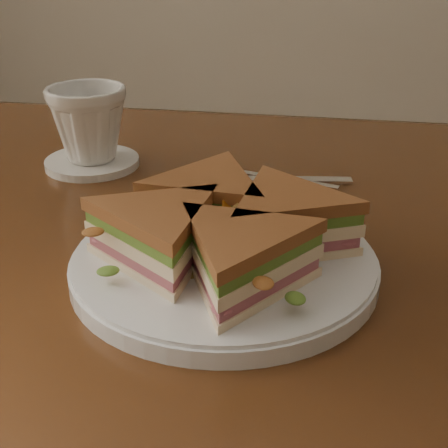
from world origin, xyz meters
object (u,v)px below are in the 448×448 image
object	(u,v)px
coffee_cup	(88,124)
table	(248,295)
knife	(260,180)
saucer	(92,162)
plate	(224,265)
spoon	(235,171)
sandwich_wedges	(224,229)

from	to	relation	value
coffee_cup	table	bearing A→B (deg)	-33.84
knife	coffee_cup	xyz separation A→B (m)	(-0.23, 0.02, 0.06)
saucer	coffee_cup	bearing A→B (deg)	0.00
table	plate	xyz separation A→B (m)	(-0.01, -0.12, 0.11)
table	knife	bearing A→B (deg)	91.11
table	plate	size ratio (longest dim) A/B	4.26
spoon	saucer	distance (m)	0.19
table	plate	distance (m)	0.16
table	spoon	size ratio (longest dim) A/B	6.66
plate	coffee_cup	world-z (taller)	coffee_cup
saucer	coffee_cup	xyz separation A→B (m)	(0.00, 0.00, 0.05)
plate	coffee_cup	size ratio (longest dim) A/B	2.74
sandwich_wedges	spoon	bearing A→B (deg)	96.82
knife	plate	bearing A→B (deg)	-99.52
plate	spoon	size ratio (longest dim) A/B	1.56
table	spoon	xyz separation A→B (m)	(-0.04, 0.13, 0.10)
table	coffee_cup	size ratio (longest dim) A/B	11.68
saucer	coffee_cup	distance (m)	0.05
table	sandwich_wedges	size ratio (longest dim) A/B	4.04
saucer	plate	bearing A→B (deg)	-47.93
sandwich_wedges	spoon	xyz separation A→B (m)	(-0.03, 0.25, -0.04)
table	sandwich_wedges	bearing A→B (deg)	-93.64
table	coffee_cup	xyz separation A→B (m)	(-0.23, 0.13, 0.16)
table	sandwich_wedges	world-z (taller)	sandwich_wedges
spoon	saucer	xyz separation A→B (m)	(-0.19, -0.00, 0.00)
sandwich_wedges	coffee_cup	size ratio (longest dim) A/B	2.89
coffee_cup	sandwich_wedges	bearing A→B (deg)	-52.86
saucer	coffee_cup	world-z (taller)	coffee_cup
knife	coffee_cup	world-z (taller)	coffee_cup
spoon	table	bearing A→B (deg)	-59.76
sandwich_wedges	saucer	world-z (taller)	sandwich_wedges
spoon	coffee_cup	distance (m)	0.20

